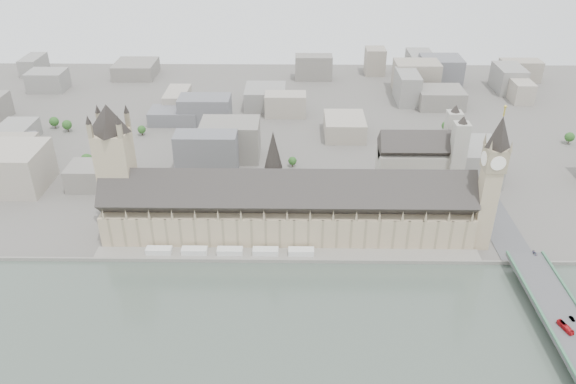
{
  "coord_description": "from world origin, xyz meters",
  "views": [
    {
      "loc": [
        4.95,
        -328.06,
        234.34
      ],
      "look_at": [
        0.16,
        40.12,
        25.17
      ],
      "focal_mm": 35.0,
      "sensor_mm": 36.0,
      "label": 1
    }
  ],
  "objects_px": {
    "victoria_tower": "(116,164)",
    "westminster_abbey": "(421,161)",
    "westminster_bridge": "(568,334)",
    "car_approach": "(535,253)",
    "palace_of_westminster": "(287,209)",
    "red_bus_north": "(565,327)",
    "elizabeth_tower": "(492,174)",
    "car_silver": "(572,319)"
  },
  "relations": [
    {
      "from": "car_silver",
      "to": "westminster_bridge",
      "type": "bearing_deg",
      "value": -129.57
    },
    {
      "from": "westminster_bridge",
      "to": "car_approach",
      "type": "relative_size",
      "value": 70.91
    },
    {
      "from": "victoria_tower",
      "to": "westminster_abbey",
      "type": "height_order",
      "value": "victoria_tower"
    },
    {
      "from": "westminster_bridge",
      "to": "car_approach",
      "type": "bearing_deg",
      "value": 85.1
    },
    {
      "from": "westminster_abbey",
      "to": "car_approach",
      "type": "relative_size",
      "value": 14.84
    },
    {
      "from": "red_bus_north",
      "to": "car_approach",
      "type": "xyz_separation_m",
      "value": [
        9.72,
        72.57,
        -0.93
      ]
    },
    {
      "from": "westminster_bridge",
      "to": "car_silver",
      "type": "relative_size",
      "value": 76.62
    },
    {
      "from": "red_bus_north",
      "to": "elizabeth_tower",
      "type": "bearing_deg",
      "value": 84.37
    },
    {
      "from": "elizabeth_tower",
      "to": "car_silver",
      "type": "bearing_deg",
      "value": -72.6
    },
    {
      "from": "red_bus_north",
      "to": "car_silver",
      "type": "distance_m",
      "value": 11.0
    },
    {
      "from": "victoria_tower",
      "to": "westminster_bridge",
      "type": "distance_m",
      "value": 309.91
    },
    {
      "from": "westminster_abbey",
      "to": "car_approach",
      "type": "distance_m",
      "value": 125.91
    },
    {
      "from": "elizabeth_tower",
      "to": "westminster_abbey",
      "type": "xyz_separation_m",
      "value": [
        -27.08,
        87.0,
        -33.01
      ]
    },
    {
      "from": "victoria_tower",
      "to": "westminster_abbey",
      "type": "relative_size",
      "value": 1.47
    },
    {
      "from": "westminster_abbey",
      "to": "red_bus_north",
      "type": "distance_m",
      "value": 190.33
    },
    {
      "from": "victoria_tower",
      "to": "elizabeth_tower",
      "type": "bearing_deg",
      "value": -3.96
    },
    {
      "from": "westminster_abbey",
      "to": "car_silver",
      "type": "xyz_separation_m",
      "value": [
        54.91,
        -175.79,
        -14.13
      ]
    },
    {
      "from": "elizabeth_tower",
      "to": "victoria_tower",
      "type": "relative_size",
      "value": 1.07
    },
    {
      "from": "westminster_bridge",
      "to": "car_silver",
      "type": "distance_m",
      "value": 9.68
    },
    {
      "from": "car_silver",
      "to": "car_approach",
      "type": "xyz_separation_m",
      "value": [
        2.28,
        64.52,
        -0.03
      ]
    },
    {
      "from": "elizabeth_tower",
      "to": "palace_of_westminster",
      "type": "bearing_deg",
      "value": 175.15
    },
    {
      "from": "victoria_tower",
      "to": "red_bus_north",
      "type": "height_order",
      "value": "victoria_tower"
    },
    {
      "from": "palace_of_westminster",
      "to": "westminster_abbey",
      "type": "xyz_separation_m",
      "value": [
        110.92,
        75.3,
        2.38
      ]
    },
    {
      "from": "elizabeth_tower",
      "to": "car_approach",
      "type": "xyz_separation_m",
      "value": [
        30.11,
        -24.28,
        -47.17
      ]
    },
    {
      "from": "westminster_abbey",
      "to": "elizabeth_tower",
      "type": "bearing_deg",
      "value": -72.71
    },
    {
      "from": "palace_of_westminster",
      "to": "elizabeth_tower",
      "type": "bearing_deg",
      "value": -4.85
    },
    {
      "from": "westminster_bridge",
      "to": "red_bus_north",
      "type": "distance_m",
      "value": 7.75
    },
    {
      "from": "victoria_tower",
      "to": "westminster_bridge",
      "type": "bearing_deg",
      "value": -21.78
    },
    {
      "from": "palace_of_westminster",
      "to": "car_approach",
      "type": "height_order",
      "value": "palace_of_westminster"
    },
    {
      "from": "westminster_abbey",
      "to": "car_silver",
      "type": "distance_m",
      "value": 184.71
    },
    {
      "from": "palace_of_westminster",
      "to": "red_bus_north",
      "type": "bearing_deg",
      "value": -34.42
    },
    {
      "from": "elizabeth_tower",
      "to": "victoria_tower",
      "type": "distance_m",
      "value": 260.64
    },
    {
      "from": "westminster_bridge",
      "to": "car_approach",
      "type": "distance_m",
      "value": 71.72
    },
    {
      "from": "car_silver",
      "to": "car_approach",
      "type": "bearing_deg",
      "value": 78.15
    },
    {
      "from": "westminster_abbey",
      "to": "red_bus_north",
      "type": "relative_size",
      "value": 5.95
    },
    {
      "from": "elizabeth_tower",
      "to": "car_silver",
      "type": "distance_m",
      "value": 104.31
    },
    {
      "from": "westminster_bridge",
      "to": "car_silver",
      "type": "xyz_separation_m",
      "value": [
        3.83,
        6.71,
        5.82
      ]
    },
    {
      "from": "victoria_tower",
      "to": "westminster_bridge",
      "type": "relative_size",
      "value": 0.31
    },
    {
      "from": "car_approach",
      "to": "elizabeth_tower",
      "type": "bearing_deg",
      "value": 137.01
    },
    {
      "from": "car_silver",
      "to": "victoria_tower",
      "type": "bearing_deg",
      "value": 149.81
    },
    {
      "from": "palace_of_westminster",
      "to": "red_bus_north",
      "type": "relative_size",
      "value": 23.18
    },
    {
      "from": "palace_of_westminster",
      "to": "westminster_bridge",
      "type": "distance_m",
      "value": 195.05
    }
  ]
}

